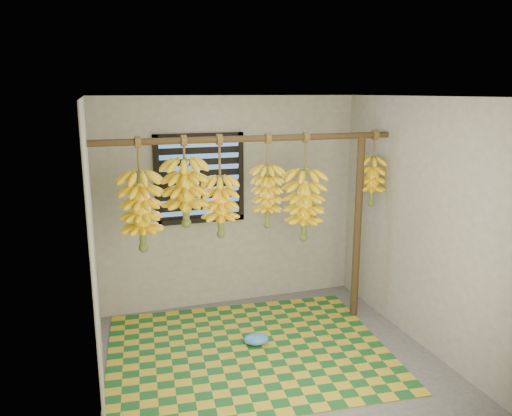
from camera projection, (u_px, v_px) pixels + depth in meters
name	position (u px, v px, depth m)	size (l,w,h in m)	color
floor	(275.00, 364.00, 4.58)	(3.00, 3.00, 0.01)	#4C4C4C
ceiling	(277.00, 96.00, 4.04)	(3.00, 3.00, 0.01)	silver
wall_back	(230.00, 203.00, 5.70)	(3.00, 0.01, 2.40)	slate
wall_left	(93.00, 256.00, 3.86)	(0.01, 3.00, 2.40)	slate
wall_right	(423.00, 225.00, 4.76)	(0.01, 3.00, 2.40)	slate
window	(200.00, 179.00, 5.50)	(1.00, 0.04, 1.00)	black
hanging_pole	(251.00, 139.00, 4.78)	(0.06, 0.06, 3.00)	#433018
support_post	(358.00, 229.00, 5.37)	(0.08, 0.08, 2.00)	#433018
woven_mat	(248.00, 351.00, 4.80)	(2.64, 2.11, 0.01)	#175022
plastic_bag	(256.00, 339.00, 4.91)	(0.25, 0.18, 0.10)	#3A7EDA
banana_bunch_a	(141.00, 211.00, 4.60)	(0.36, 0.36, 1.06)	brown
banana_bunch_b	(185.00, 192.00, 4.69)	(0.41, 0.41, 0.85)	brown
banana_bunch_c	(220.00, 206.00, 4.83)	(0.34, 0.34, 0.99)	brown
banana_bunch_d	(267.00, 196.00, 4.96)	(0.31, 0.31, 0.94)	brown
banana_bunch_e	(304.00, 205.00, 5.11)	(0.40, 0.40, 1.11)	brown
banana_bunch_f	(372.00, 181.00, 5.29)	(0.27, 0.27, 0.80)	brown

